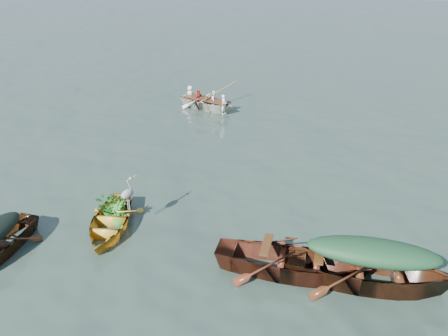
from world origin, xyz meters
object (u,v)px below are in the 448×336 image
at_px(yellow_dinghy, 111,229).
at_px(heron, 128,199).
at_px(green_tarp_boat, 367,285).
at_px(open_wooden_boat, 290,274).
at_px(rowed_boat, 207,109).

xyz_separation_m(yellow_dinghy, heron, (0.43, 0.34, 0.92)).
height_order(green_tarp_boat, open_wooden_boat, green_tarp_boat).
distance_m(yellow_dinghy, rowed_boat, 10.29).
bearing_deg(rowed_boat, green_tarp_boat, -126.88).
relative_size(yellow_dinghy, heron, 3.69).
bearing_deg(rowed_boat, open_wooden_boat, -133.87).
relative_size(green_tarp_boat, heron, 5.62).
height_order(green_tarp_boat, rowed_boat, green_tarp_boat).
xyz_separation_m(open_wooden_boat, rowed_boat, (-8.79, 8.33, 0.00)).
distance_m(yellow_dinghy, green_tarp_boat, 6.65).
xyz_separation_m(green_tarp_boat, open_wooden_boat, (-1.58, -0.66, 0.00)).
bearing_deg(green_tarp_boat, yellow_dinghy, 83.18).
distance_m(rowed_boat, heron, 10.20).
bearing_deg(heron, green_tarp_boat, -18.95).
height_order(green_tarp_boat, heron, heron).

